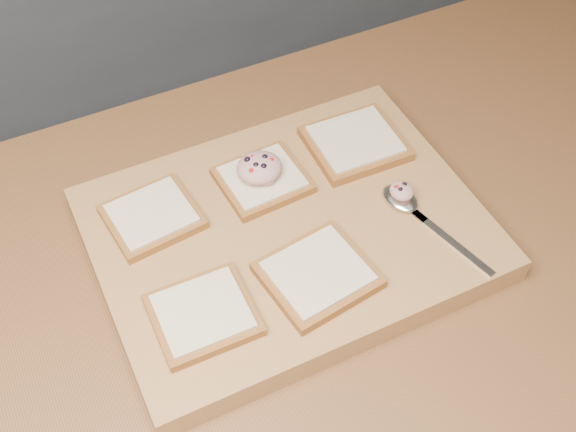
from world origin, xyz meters
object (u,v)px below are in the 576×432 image
at_px(tuna_salad_dollop, 259,167).
at_px(spoon, 408,205).
at_px(cutting_board, 288,234).
at_px(bread_far_center, 262,180).

xyz_separation_m(tuna_salad_dollop, spoon, (0.16, -0.13, -0.02)).
bearing_deg(cutting_board, tuna_salad_dollop, 91.76).
bearing_deg(tuna_salad_dollop, bread_far_center, -45.11).
distance_m(bread_far_center, spoon, 0.20).
xyz_separation_m(cutting_board, spoon, (0.16, -0.04, 0.03)).
height_order(cutting_board, spoon, spoon).
distance_m(bread_far_center, tuna_salad_dollop, 0.02).
distance_m(cutting_board, spoon, 0.16).
bearing_deg(spoon, bread_far_center, 141.48).
bearing_deg(spoon, cutting_board, 164.41).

